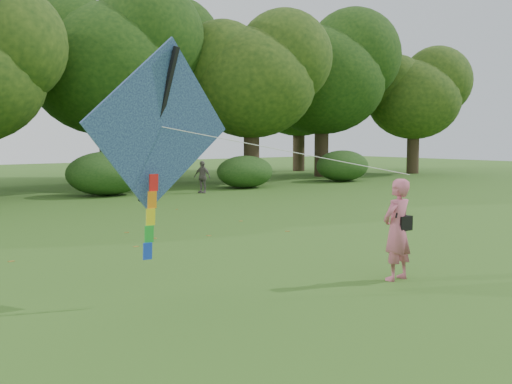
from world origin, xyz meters
TOP-DOWN VIEW (x-y plane):
  - ground at (0.00, 0.00)m, footprint 100.00×100.00m
  - man_kite_flyer at (0.21, -0.18)m, footprint 0.70×0.49m
  - bystander_right at (6.83, 16.35)m, footprint 0.64×0.91m
  - crossbody_bag at (0.33, -0.21)m, footprint 0.43×0.20m
  - flying_kite at (-3.84, 1.06)m, footprint 5.63×1.72m
  - tree_line at (1.67, 22.88)m, footprint 54.70×15.30m
  - shrub_band at (-0.72, 17.60)m, footprint 39.15×3.22m
  - fallen_leaves at (0.03, 6.35)m, footprint 10.36×12.25m

SIDE VIEW (x-z plane):
  - ground at x=0.00m, z-range 0.00..0.00m
  - fallen_leaves at x=0.03m, z-range 0.00..0.01m
  - bystander_right at x=6.83m, z-range 0.00..1.44m
  - shrub_band at x=-0.72m, z-range -0.08..1.79m
  - man_kite_flyer at x=0.21m, z-range 0.00..1.81m
  - crossbody_bag at x=0.33m, z-range 0.67..1.38m
  - flying_kite at x=-3.84m, z-range 1.00..4.33m
  - tree_line at x=1.67m, z-range 0.86..10.35m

